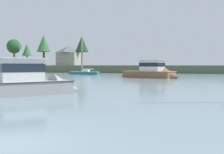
% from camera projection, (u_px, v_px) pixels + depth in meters
% --- Properties ---
extents(far_shore_bank, '(195.45, 53.49, 2.11)m').
position_uv_depth(far_shore_bank, '(165.00, 68.00, 97.85)').
color(far_shore_bank, '#4C563D').
rests_on(far_shore_bank, ground).
extents(sailboat_teal, '(7.39, 2.54, 10.06)m').
position_uv_depth(sailboat_teal, '(84.00, 74.00, 63.65)').
color(sailboat_teal, '#196B70').
rests_on(sailboat_teal, ground).
extents(cruiser_grey, '(8.63, 9.07, 5.73)m').
position_uv_depth(cruiser_grey, '(28.00, 86.00, 20.96)').
color(cruiser_grey, gray).
rests_on(cruiser_grey, ground).
extents(cruiser_wood, '(10.83, 7.09, 5.76)m').
position_uv_depth(cruiser_wood, '(154.00, 74.00, 47.30)').
color(cruiser_wood, brown).
rests_on(cruiser_wood, ground).
extents(shore_tree_far_left, '(4.32, 4.32, 9.62)m').
position_uv_depth(shore_tree_far_left, '(82.00, 44.00, 88.08)').
color(shore_tree_far_left, brown).
rests_on(shore_tree_far_left, far_shore_bank).
extents(shore_tree_right, '(4.85, 4.85, 8.89)m').
position_uv_depth(shore_tree_right, '(14.00, 46.00, 92.13)').
color(shore_tree_right, brown).
rests_on(shore_tree_right, far_shore_bank).
extents(shore_tree_center_left, '(3.83, 3.83, 8.51)m').
position_uv_depth(shore_tree_center_left, '(27.00, 50.00, 108.08)').
color(shore_tree_center_left, brown).
rests_on(shore_tree_center_left, far_shore_bank).
extents(shore_tree_right_mid, '(4.43, 4.43, 9.86)m').
position_uv_depth(shore_tree_right_mid, '(44.00, 44.00, 88.31)').
color(shore_tree_right_mid, brown).
rests_on(shore_tree_right_mid, far_shore_bank).
extents(cottage_eastern, '(8.06, 7.40, 7.36)m').
position_uv_depth(cottage_eastern, '(69.00, 55.00, 103.21)').
color(cottage_eastern, '#9E998E').
rests_on(cottage_eastern, far_shore_bank).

